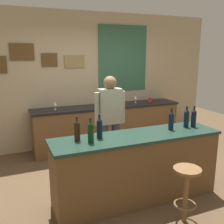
# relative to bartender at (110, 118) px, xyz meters

# --- Properties ---
(ground_plane) EXTENTS (10.00, 10.00, 0.00)m
(ground_plane) POSITION_rel_bartender_xyz_m (0.02, -0.49, -0.94)
(ground_plane) COLOR brown
(back_wall) EXTENTS (6.00, 0.09, 2.80)m
(back_wall) POSITION_rel_bartender_xyz_m (0.03, 1.54, 0.48)
(back_wall) COLOR tan
(back_wall) RESTS_ON ground_plane
(bar_counter) EXTENTS (2.29, 0.60, 0.92)m
(bar_counter) POSITION_rel_bartender_xyz_m (0.02, -0.89, -0.47)
(bar_counter) COLOR brown
(bar_counter) RESTS_ON ground_plane
(side_counter) EXTENTS (3.15, 0.56, 0.90)m
(side_counter) POSITION_rel_bartender_xyz_m (0.42, 1.16, -0.48)
(side_counter) COLOR brown
(side_counter) RESTS_ON ground_plane
(bartender) EXTENTS (0.52, 0.21, 1.62)m
(bartender) POSITION_rel_bartender_xyz_m (0.00, 0.00, 0.00)
(bartender) COLOR #384766
(bartender) RESTS_ON ground_plane
(bar_stool) EXTENTS (0.32, 0.32, 0.68)m
(bar_stool) POSITION_rel_bartender_xyz_m (0.32, -1.55, -0.48)
(bar_stool) COLOR brown
(bar_stool) RESTS_ON ground_plane
(wine_bottle_a) EXTENTS (0.07, 0.07, 0.31)m
(wine_bottle_a) POSITION_rel_bartender_xyz_m (-0.76, -0.81, 0.12)
(wine_bottle_a) COLOR black
(wine_bottle_a) RESTS_ON bar_counter
(wine_bottle_b) EXTENTS (0.07, 0.07, 0.31)m
(wine_bottle_b) POSITION_rel_bartender_xyz_m (-0.63, -0.94, 0.12)
(wine_bottle_b) COLOR black
(wine_bottle_b) RESTS_ON bar_counter
(wine_bottle_c) EXTENTS (0.07, 0.07, 0.31)m
(wine_bottle_c) POSITION_rel_bartender_xyz_m (-0.48, -0.82, 0.12)
(wine_bottle_c) COLOR black
(wine_bottle_c) RESTS_ON bar_counter
(wine_bottle_d) EXTENTS (0.07, 0.07, 0.31)m
(wine_bottle_d) POSITION_rel_bartender_xyz_m (0.57, -0.85, 0.12)
(wine_bottle_d) COLOR black
(wine_bottle_d) RESTS_ON bar_counter
(wine_bottle_e) EXTENTS (0.07, 0.07, 0.31)m
(wine_bottle_e) POSITION_rel_bartender_xyz_m (0.85, -0.83, 0.12)
(wine_bottle_e) COLOR black
(wine_bottle_e) RESTS_ON bar_counter
(wine_bottle_f) EXTENTS (0.07, 0.07, 0.31)m
(wine_bottle_f) POSITION_rel_bartender_xyz_m (0.95, -0.86, 0.12)
(wine_bottle_f) COLOR black
(wine_bottle_f) RESTS_ON bar_counter
(wine_glass_a) EXTENTS (0.07, 0.07, 0.16)m
(wine_glass_a) POSITION_rel_bartender_xyz_m (-0.66, 1.20, 0.07)
(wine_glass_a) COLOR silver
(wine_glass_a) RESTS_ON side_counter
(wine_glass_b) EXTENTS (0.07, 0.07, 0.16)m
(wine_glass_b) POSITION_rel_bartender_xyz_m (1.11, 1.24, 0.07)
(wine_glass_b) COLOR silver
(wine_glass_b) RESTS_ON side_counter
(coffee_mug) EXTENTS (0.12, 0.08, 0.09)m
(coffee_mug) POSITION_rel_bartender_xyz_m (1.44, 1.16, 0.01)
(coffee_mug) COLOR #B2332D
(coffee_mug) RESTS_ON side_counter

